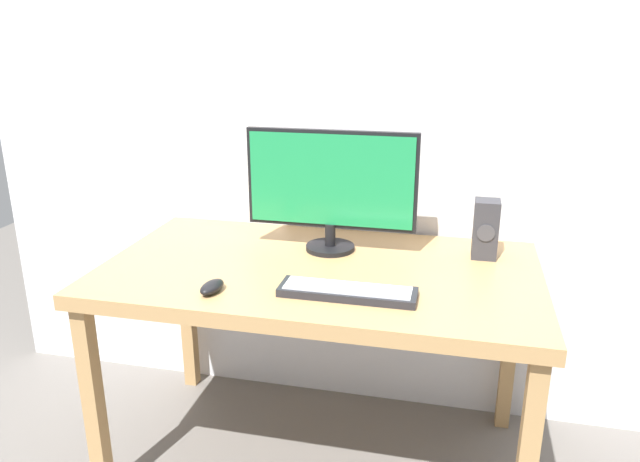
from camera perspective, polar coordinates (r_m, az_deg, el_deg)
ground_plane at (r=2.33m, az=-0.03°, el=-20.39°), size 6.00×6.00×0.00m
wall_back at (r=2.23m, az=2.63°, el=19.50°), size 2.96×0.04×3.00m
desk at (r=1.98m, az=-0.03°, el=-5.15°), size 1.39×0.78×0.73m
monitor at (r=2.04m, az=1.16°, el=4.29°), size 0.58×0.17×0.41m
keyboard_primary at (r=1.74m, az=2.61°, el=-5.72°), size 0.40×0.12×0.03m
mouse at (r=1.79m, az=-10.13°, el=-5.20°), size 0.07×0.11×0.03m
speaker_right at (r=2.07m, az=15.32°, el=0.19°), size 0.08×0.09×0.20m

